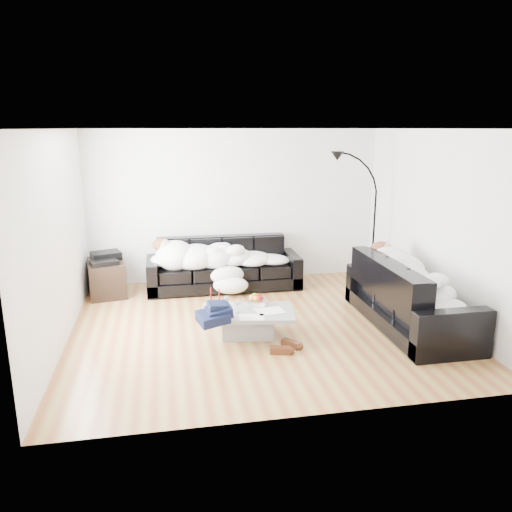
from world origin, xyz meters
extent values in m
plane|color=#98542D|center=(0.00, 0.00, 0.00)|extent=(5.00, 5.00, 0.00)
cube|color=silver|center=(0.00, 2.25, 1.30)|extent=(5.00, 0.02, 2.60)
cube|color=silver|center=(-2.50, 0.00, 1.30)|extent=(0.02, 4.50, 2.60)
cube|color=silver|center=(2.50, 0.00, 1.30)|extent=(0.02, 4.50, 2.60)
plane|color=white|center=(0.00, 0.00, 2.60)|extent=(5.00, 5.00, 0.00)
cube|color=black|center=(-0.28, 1.73, 0.41)|extent=(2.52, 0.87, 0.82)
cube|color=black|center=(1.98, -0.38, 0.46)|extent=(0.96, 2.25, 0.91)
ellipsoid|color=#0D613B|center=(1.92, 0.31, 0.72)|extent=(0.42, 0.38, 0.20)
cube|color=#939699|center=(-0.23, -0.32, 0.17)|extent=(1.26, 0.84, 0.34)
cylinder|color=white|center=(-0.07, -0.11, 0.42)|extent=(0.26, 0.26, 0.15)
cylinder|color=white|center=(-0.48, -0.17, 0.43)|extent=(0.09, 0.09, 0.17)
cylinder|color=white|center=(-0.51, -0.29, 0.42)|extent=(0.09, 0.09, 0.16)
cylinder|color=white|center=(-0.35, -0.38, 0.43)|extent=(0.09, 0.09, 0.18)
cylinder|color=maroon|center=(-0.67, -0.10, 0.47)|extent=(0.05, 0.05, 0.26)
cylinder|color=maroon|center=(-0.56, -0.09, 0.46)|extent=(0.06, 0.06, 0.24)
cube|color=silver|center=(0.05, -0.38, 0.35)|extent=(0.38, 0.31, 0.01)
cube|color=silver|center=(-0.21, -0.56, 0.35)|extent=(0.34, 0.26, 0.01)
cube|color=black|center=(-2.17, 1.75, 0.28)|extent=(0.67, 0.88, 0.55)
cube|color=black|center=(-2.17, 1.75, 0.62)|extent=(0.53, 0.46, 0.13)
camera|label=1|loc=(-1.22, -6.23, 2.61)|focal=35.00mm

